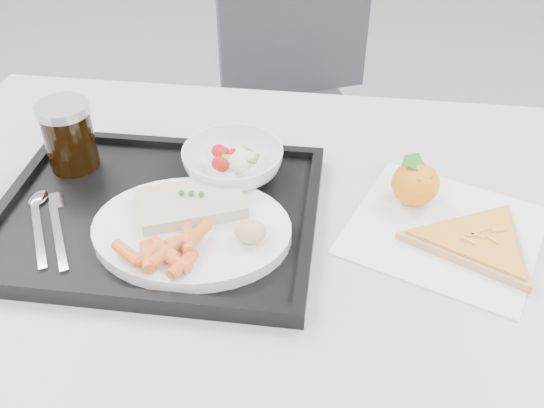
# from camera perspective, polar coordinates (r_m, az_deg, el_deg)

# --- Properties ---
(table) EXTENTS (1.20, 0.80, 0.75)m
(table) POSITION_cam_1_polar(r_m,az_deg,el_deg) (0.90, 0.79, -5.50)
(table) COLOR #B1B1B3
(table) RESTS_ON ground
(chair) EXTENTS (0.56, 0.57, 0.93)m
(chair) POSITION_cam_1_polar(r_m,az_deg,el_deg) (1.65, 1.69, 10.75)
(chair) COLOR #333339
(chair) RESTS_ON ground
(tray) EXTENTS (0.45, 0.35, 0.03)m
(tray) POSITION_cam_1_polar(r_m,az_deg,el_deg) (0.88, -10.66, -0.98)
(tray) COLOR black
(tray) RESTS_ON table
(dinner_plate) EXTENTS (0.27, 0.27, 0.02)m
(dinner_plate) POSITION_cam_1_polar(r_m,az_deg,el_deg) (0.82, -7.55, -2.46)
(dinner_plate) COLOR white
(dinner_plate) RESTS_ON tray
(fish_fillet) EXTENTS (0.16, 0.14, 0.03)m
(fish_fillet) POSITION_cam_1_polar(r_m,az_deg,el_deg) (0.84, -7.61, 0.09)
(fish_fillet) COLOR beige
(fish_fillet) RESTS_ON dinner_plate
(bread_roll) EXTENTS (0.05, 0.04, 0.03)m
(bread_roll) POSITION_cam_1_polar(r_m,az_deg,el_deg) (0.78, -2.05, -2.61)
(bread_roll) COLOR #DBAB7A
(bread_roll) RESTS_ON dinner_plate
(salad_bowl) EXTENTS (0.15, 0.15, 0.05)m
(salad_bowl) POSITION_cam_1_polar(r_m,az_deg,el_deg) (0.92, -3.69, 3.90)
(salad_bowl) COLOR white
(salad_bowl) RESTS_ON tray
(cola_glass) EXTENTS (0.08, 0.08, 0.11)m
(cola_glass) POSITION_cam_1_polar(r_m,az_deg,el_deg) (0.97, -18.59, 6.21)
(cola_glass) COLOR black
(cola_glass) RESTS_ON tray
(cutlery) EXTENTS (0.12, 0.16, 0.01)m
(cutlery) POSITION_cam_1_polar(r_m,az_deg,el_deg) (0.90, -20.52, -1.29)
(cutlery) COLOR silver
(cutlery) RESTS_ON tray
(napkin) EXTENTS (0.32, 0.31, 0.00)m
(napkin) POSITION_cam_1_polar(r_m,az_deg,el_deg) (0.88, 15.88, -2.41)
(napkin) COLOR white
(napkin) RESTS_ON table
(tangerine) EXTENTS (0.07, 0.07, 0.07)m
(tangerine) POSITION_cam_1_polar(r_m,az_deg,el_deg) (0.90, 13.34, 1.89)
(tangerine) COLOR orange
(tangerine) RESTS_ON napkin
(pizza_slice) EXTENTS (0.22, 0.22, 0.02)m
(pizza_slice) POSITION_cam_1_polar(r_m,az_deg,el_deg) (0.87, 18.77, -3.37)
(pizza_slice) COLOR tan
(pizza_slice) RESTS_ON napkin
(carrot_pile) EXTENTS (0.12, 0.09, 0.02)m
(carrot_pile) POSITION_cam_1_polar(r_m,az_deg,el_deg) (0.77, -9.79, -4.29)
(carrot_pile) COLOR orange
(carrot_pile) RESTS_ON dinner_plate
(salad_contents) EXTENTS (0.08, 0.06, 0.03)m
(salad_contents) POSITION_cam_1_polar(r_m,az_deg,el_deg) (0.91, -3.47, 4.24)
(salad_contents) COLOR red
(salad_contents) RESTS_ON salad_bowl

